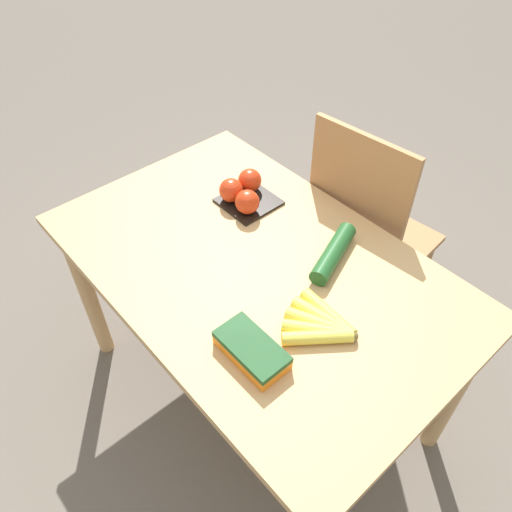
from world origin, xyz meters
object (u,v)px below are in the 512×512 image
object	(u,v)px
chair	(364,236)
banana_bunch	(322,325)
carrot_bag	(252,349)
cucumber_near	(333,253)
tomato_pack	(244,192)

from	to	relation	value
chair	banana_bunch	bearing A→B (deg)	111.57
banana_bunch	carrot_bag	distance (m)	0.20
banana_bunch	carrot_bag	world-z (taller)	carrot_bag
banana_bunch	chair	bearing A→B (deg)	116.71
carrot_bag	cucumber_near	world-z (taller)	cucumber_near
tomato_pack	carrot_bag	world-z (taller)	tomato_pack
chair	tomato_pack	world-z (taller)	chair
chair	cucumber_near	bearing A→B (deg)	105.47
tomato_pack	carrot_bag	xyz separation A→B (m)	(0.49, -0.39, -0.01)
chair	carrot_bag	xyz separation A→B (m)	(0.24, -0.78, 0.26)
chair	carrot_bag	size ratio (longest dim) A/B	5.18
tomato_pack	cucumber_near	xyz separation A→B (m)	(0.39, 0.02, -0.02)
banana_bunch	carrot_bag	bearing A→B (deg)	-106.77
cucumber_near	banana_bunch	bearing A→B (deg)	-54.13
tomato_pack	cucumber_near	size ratio (longest dim) A/B	0.72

